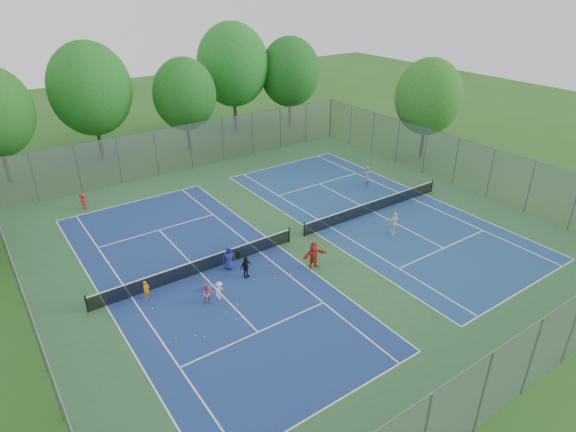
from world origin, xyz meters
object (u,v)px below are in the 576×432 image
at_px(net_left, 200,266).
at_px(net_right, 374,206).
at_px(ball_hopper, 237,254).
at_px(instructor, 367,177).
at_px(ball_crate, 208,288).

distance_m(net_left, net_right, 14.00).
distance_m(ball_hopper, instructor, 14.40).
xyz_separation_m(net_left, ball_hopper, (2.65, 0.28, -0.21)).
xyz_separation_m(ball_crate, instructor, (17.05, 5.47, 0.78)).
bearing_deg(ball_crate, net_right, 7.26).
bearing_deg(net_left, ball_crate, -102.51).
bearing_deg(ball_hopper, ball_crate, -145.39).
bearing_deg(ball_hopper, net_right, -1.40).
xyz_separation_m(net_left, net_right, (14.00, 0.00, 0.00)).
relative_size(net_left, net_right, 1.00).
distance_m(ball_crate, ball_hopper, 3.72).
xyz_separation_m(ball_crate, ball_hopper, (3.06, 2.11, 0.10)).
distance_m(net_left, ball_crate, 1.91).
relative_size(ball_hopper, instructor, 0.26).
bearing_deg(ball_hopper, net_left, -174.03).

